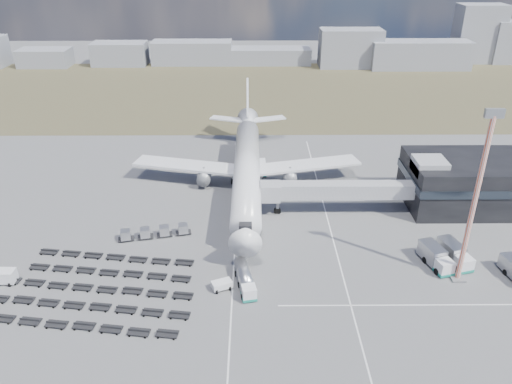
{
  "coord_description": "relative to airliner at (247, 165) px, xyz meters",
  "views": [
    {
      "loc": [
        1.24,
        -67.11,
        49.46
      ],
      "look_at": [
        1.9,
        21.97,
        4.0
      ],
      "focal_mm": 35.0,
      "sensor_mm": 36.0,
      "label": 1
    }
  ],
  "objects": [
    {
      "name": "terminal",
      "position": [
        47.77,
        -8.41,
        -0.04
      ],
      "size": [
        30.4,
        16.4,
        11.0
      ],
      "color": "black",
      "rests_on": "ground"
    },
    {
      "name": "pushback_tug",
      "position": [
        -3.68,
        -36.25,
        -4.58
      ],
      "size": [
        3.55,
        2.82,
        1.42
      ],
      "primitive_type": "cube",
      "rotation": [
        0.0,
        0.0,
        0.4
      ],
      "color": "silver",
      "rests_on": "ground"
    },
    {
      "name": "lane_markings",
      "position": [
        9.77,
        -29.38,
        -5.29
      ],
      "size": [
        47.12,
        110.0,
        0.01
      ],
      "color": "silver",
      "rests_on": "ground"
    },
    {
      "name": "ground",
      "position": [
        0.0,
        -32.38,
        -5.29
      ],
      "size": [
        420.0,
        420.0,
        0.0
      ],
      "primitive_type": "plane",
      "color": "#565659",
      "rests_on": "ground"
    },
    {
      "name": "uld_row",
      "position": [
        -16.86,
        -20.86,
        -4.19
      ],
      "size": [
        13.34,
        4.43,
        1.84
      ],
      "rotation": [
        0.0,
        0.0,
        0.21
      ],
      "color": "black",
      "rests_on": "ground"
    },
    {
      "name": "jet_bridge",
      "position": [
        15.9,
        -11.95,
        -0.24
      ],
      "size": [
        30.3,
        3.8,
        7.05
      ],
      "color": "#939399",
      "rests_on": "ground"
    },
    {
      "name": "airliner",
      "position": [
        0.0,
        0.0,
        0.0
      ],
      "size": [
        51.59,
        64.53,
        17.62
      ],
      "color": "silver",
      "rests_on": "ground"
    },
    {
      "name": "baggage_dollies",
      "position": [
        -23.72,
        -36.56,
        -4.93
      ],
      "size": [
        33.63,
        22.62,
        0.73
      ],
      "rotation": [
        0.0,
        0.0,
        -0.14
      ],
      "color": "black",
      "rests_on": "ground"
    },
    {
      "name": "skyline",
      "position": [
        10.11,
        119.82,
        2.2
      ],
      "size": [
        312.15,
        24.7,
        24.33
      ],
      "color": "gray",
      "rests_on": "ground"
    },
    {
      "name": "grass_strip",
      "position": [
        0.0,
        77.62,
        -5.29
      ],
      "size": [
        420.0,
        90.0,
        0.01
      ],
      "primitive_type": "cube",
      "color": "#443F28",
      "rests_on": "ground"
    },
    {
      "name": "fuel_tanker",
      "position": [
        -0.02,
        -35.54,
        -3.87
      ],
      "size": [
        3.86,
        9.06,
        2.84
      ],
      "rotation": [
        0.0,
        0.0,
        0.19
      ],
      "color": "silver",
      "rests_on": "ground"
    },
    {
      "name": "service_trucks_near",
      "position": [
        33.75,
        -29.68,
        -3.65
      ],
      "size": [
        7.98,
        8.86,
        3.02
      ],
      "rotation": [
        0.0,
        0.0,
        0.26
      ],
      "color": "silver",
      "rests_on": "ground"
    },
    {
      "name": "catering_truck",
      "position": [
        3.25,
        7.36,
        -4.01
      ],
      "size": [
        2.43,
        5.53,
        2.5
      ],
      "rotation": [
        0.0,
        0.0,
        0.04
      ],
      "color": "silver",
      "rests_on": "ground"
    },
    {
      "name": "utility_van",
      "position": [
        -39.0,
        -34.39,
        -4.1
      ],
      "size": [
        4.55,
        2.17,
        2.38
      ],
      "primitive_type": "cube",
      "rotation": [
        0.0,
        0.0,
        -0.03
      ],
      "color": "silver",
      "rests_on": "ground"
    },
    {
      "name": "floodlight_mast",
      "position": [
        34.49,
        -33.93,
        9.08
      ],
      "size": [
        2.68,
        2.21,
        28.67
      ],
      "rotation": [
        0.0,
        0.0,
        -0.04
      ],
      "color": "#CC4120",
      "rests_on": "ground"
    }
  ]
}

